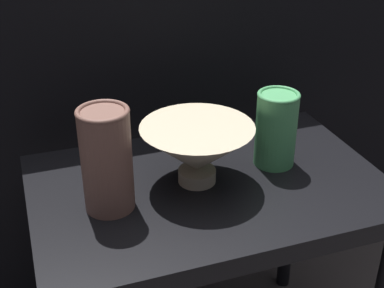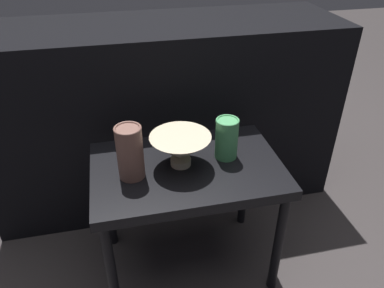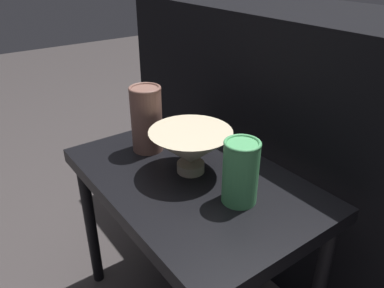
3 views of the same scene
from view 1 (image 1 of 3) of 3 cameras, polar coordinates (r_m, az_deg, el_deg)
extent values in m
cube|color=black|center=(1.06, 1.77, -4.97)|extent=(0.68, 0.45, 0.04)
cylinder|color=black|center=(1.31, -14.42, -12.40)|extent=(0.04, 0.04, 0.48)
cylinder|color=black|center=(1.46, 10.37, -7.35)|extent=(0.04, 0.04, 0.48)
cube|color=black|center=(1.55, -5.52, 3.92)|extent=(1.63, 0.50, 0.88)
cylinder|color=#C1B293|center=(1.04, 0.53, -3.36)|extent=(0.07, 0.07, 0.03)
cone|color=#C1B293|center=(1.01, 0.55, -0.51)|extent=(0.22, 0.22, 0.09)
cylinder|color=brown|center=(0.94, -9.09, -1.81)|extent=(0.09, 0.09, 0.19)
torus|color=brown|center=(0.89, -9.54, 3.43)|extent=(0.09, 0.09, 0.01)
cylinder|color=#47995B|center=(1.08, 8.95, 1.50)|extent=(0.08, 0.08, 0.15)
torus|color=#47995B|center=(1.05, 9.25, 5.19)|extent=(0.08, 0.08, 0.01)
camera|label=2|loc=(0.35, 148.66, 17.61)|focal=35.00mm
camera|label=3|loc=(1.05, 55.18, 15.18)|focal=35.00mm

